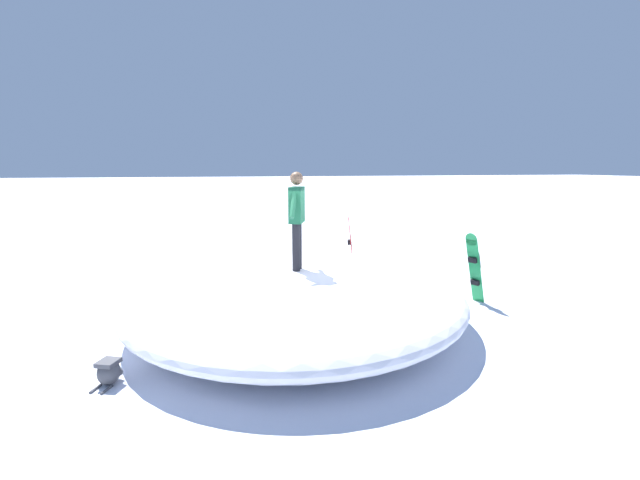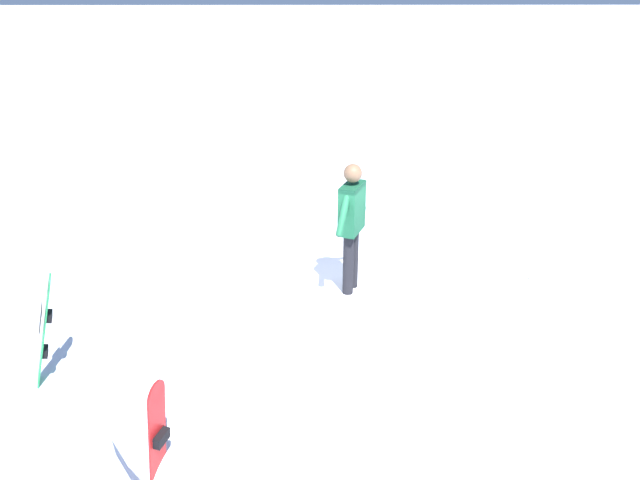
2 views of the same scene
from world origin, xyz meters
TOP-DOWN VIEW (x-y plane):
  - ground at (0.00, 0.00)m, footprint 240.00×240.00m
  - snow_mound at (0.41, -0.39)m, footprint 7.99×8.43m
  - snowboarder_standing at (0.44, -0.24)m, footprint 0.47×1.01m
  - snowboard_primary_upright at (-1.51, -2.97)m, footprint 0.26×0.31m
  - snowboard_secondary_upright at (-3.51, -0.71)m, footprint 0.51×0.42m
  - backpack_near at (3.38, 1.33)m, footprint 0.42×0.54m

SIDE VIEW (x-z plane):
  - ground at x=0.00m, z-range 0.00..0.00m
  - backpack_near at x=3.38m, z-range 0.00..0.35m
  - snow_mound at x=0.41m, z-range 0.00..1.07m
  - snowboard_secondary_upright at x=-3.51m, z-range 0.02..1.57m
  - snowboard_primary_upright at x=-1.51m, z-range 0.03..1.71m
  - snowboarder_standing at x=0.44m, z-range 1.21..2.96m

